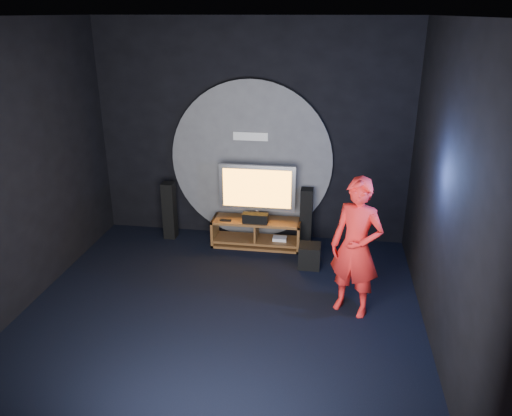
{
  "coord_description": "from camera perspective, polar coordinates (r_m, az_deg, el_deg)",
  "views": [
    {
      "loc": [
        1.25,
        -5.2,
        3.54
      ],
      "look_at": [
        0.29,
        1.05,
        1.05
      ],
      "focal_mm": 35.0,
      "sensor_mm": 36.0,
      "label": 1
    }
  ],
  "objects": [
    {
      "name": "tv",
      "position": [
        7.84,
        0.12,
        2.11
      ],
      "size": [
        1.21,
        0.22,
        0.89
      ],
      "color": "#A1A2A8",
      "rests_on": "media_console"
    },
    {
      "name": "media_console",
      "position": [
        8.06,
        0.1,
        -3.02
      ],
      "size": [
        1.42,
        0.45,
        0.45
      ],
      "color": "brown",
      "rests_on": "ground"
    },
    {
      "name": "remote",
      "position": [
        7.92,
        -3.5,
        -1.4
      ],
      "size": [
        0.18,
        0.05,
        0.02
      ],
      "primitive_type": "cube",
      "color": "black",
      "rests_on": "media_console"
    },
    {
      "name": "wall_disc_panel",
      "position": [
        8.06,
        -0.55,
        5.38
      ],
      "size": [
        2.6,
        0.11,
        2.6
      ],
      "color": "#515156",
      "rests_on": "ground"
    },
    {
      "name": "tower_speaker_right",
      "position": [
        8.02,
        5.74,
        -1.05
      ],
      "size": [
        0.19,
        0.21,
        0.96
      ],
      "primitive_type": "cube",
      "color": "black",
      "rests_on": "ground"
    },
    {
      "name": "front_wall",
      "position": [
        3.47,
        -13.97,
        -10.3
      ],
      "size": [
        5.0,
        0.04,
        3.5
      ],
      "primitive_type": "cube",
      "color": "black",
      "rests_on": "ground"
    },
    {
      "name": "player",
      "position": [
        6.17,
        11.37,
        -4.48
      ],
      "size": [
        0.76,
        0.65,
        1.77
      ],
      "primitive_type": "imported",
      "rotation": [
        0.0,
        0.0,
        -0.43
      ],
      "color": "red",
      "rests_on": "ground"
    },
    {
      "name": "left_wall",
      "position": [
        6.65,
        -26.07,
        3.66
      ],
      "size": [
        0.04,
        5.0,
        3.5
      ],
      "primitive_type": "cube",
      "color": "black",
      "rests_on": "ground"
    },
    {
      "name": "subwoofer",
      "position": [
        7.46,
        6.13,
        -5.46
      ],
      "size": [
        0.32,
        0.32,
        0.35
      ],
      "primitive_type": "cube",
      "color": "black",
      "rests_on": "ground"
    },
    {
      "name": "tower_speaker_left",
      "position": [
        8.37,
        -9.85,
        -0.29
      ],
      "size": [
        0.19,
        0.21,
        0.96
      ],
      "primitive_type": "cube",
      "color": "black",
      "rests_on": "ground"
    },
    {
      "name": "back_wall",
      "position": [
        8.0,
        -0.5,
        8.58
      ],
      "size": [
        5.0,
        0.04,
        3.5
      ],
      "primitive_type": "cube",
      "color": "black",
      "rests_on": "ground"
    },
    {
      "name": "ceiling",
      "position": [
        5.34,
        -5.14,
        21.04
      ],
      "size": [
        5.0,
        5.0,
        0.01
      ],
      "primitive_type": "cube",
      "color": "black",
      "rests_on": "back_wall"
    },
    {
      "name": "right_wall",
      "position": [
        5.64,
        21.05,
        1.5
      ],
      "size": [
        0.04,
        5.0,
        3.5
      ],
      "primitive_type": "cube",
      "color": "black",
      "rests_on": "ground"
    },
    {
      "name": "floor",
      "position": [
        6.41,
        -4.09,
        -12.08
      ],
      "size": [
        5.0,
        5.0,
        0.0
      ],
      "primitive_type": "plane",
      "color": "black",
      "rests_on": "ground"
    },
    {
      "name": "center_speaker",
      "position": [
        7.82,
        -0.08,
        -1.17
      ],
      "size": [
        0.4,
        0.15,
        0.15
      ],
      "primitive_type": "cube",
      "color": "black",
      "rests_on": "media_console"
    }
  ]
}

